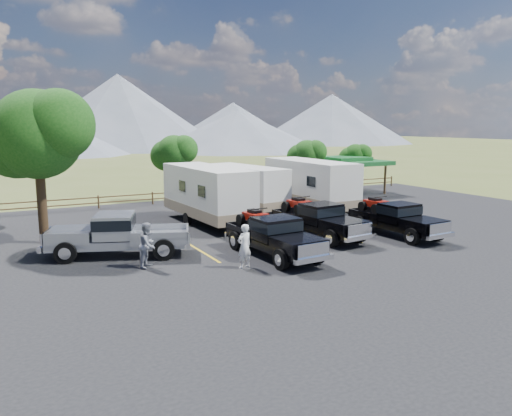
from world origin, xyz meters
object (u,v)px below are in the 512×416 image
trailer_right (310,185)px  pickup_silver (119,234)px  person_b (148,245)px  person_a (244,246)px  rig_right (396,218)px  pavilion (345,162)px  rig_center (318,219)px  trailer_center (245,188)px  rig_left (273,235)px  tree_big_nw (36,134)px  trailer_left (207,194)px

trailer_right → pickup_silver: size_ratio=1.46×
person_b → person_a: bearing=-81.2°
rig_right → person_b: size_ratio=3.14×
pavilion → trailer_right: size_ratio=0.61×
pavilion → rig_center: bearing=-132.1°
rig_right → trailer_center: (-3.86, 10.71, 0.68)m
pavilion → rig_left: (-16.33, -15.76, -1.75)m
tree_big_nw → rig_left: 12.90m
trailer_left → person_b: trailer_left is taller
tree_big_nw → pavilion: bearing=17.3°
rig_center → person_a: 6.98m
rig_left → rig_right: 8.12m
tree_big_nw → person_a: tree_big_nw is taller
pickup_silver → person_a: size_ratio=3.65×
trailer_center → pickup_silver: 13.24m
pavilion → trailer_center: pavilion is taller
pavilion → trailer_right: (-8.04, -6.50, -0.89)m
rig_left → person_b: 5.72m
pavilion → rig_left: 22.77m
trailer_center → pickup_silver: trailer_center is taller
trailer_right → rig_left: bearing=-132.0°
tree_big_nw → rig_left: (9.21, -7.79, -4.56)m
rig_center → trailer_left: (-3.87, 6.18, 0.83)m
rig_center → trailer_center: bearing=83.0°
trailer_right → person_b: 16.27m
pavilion → rig_right: bearing=-118.5°
rig_left → trailer_left: bearing=85.7°
rig_right → pickup_silver: rig_right is taller
trailer_left → trailer_center: 4.97m
trailer_center → rig_right: bearing=-78.7°
rig_right → person_a: bearing=-172.7°
pavilion → person_b: size_ratio=3.18×
trailer_center → person_a: (-6.29, -12.44, -0.70)m
rig_right → tree_big_nw: bearing=155.0°
pavilion → rig_left: bearing=-136.0°
person_b → trailer_left: bearing=0.7°
pavilion → person_a: size_ratio=3.25×
trailer_center → person_a: bearing=-125.4°
tree_big_nw → trailer_left: (9.41, 0.60, -3.72)m
trailer_center → pickup_silver: bearing=-151.6°
pickup_silver → person_b: 2.51m
person_b → rig_left: bearing=-60.4°
trailer_left → person_a: bearing=-106.0°
rig_right → trailer_right: trailer_right is taller
trailer_right → rig_center: bearing=-121.1°
trailer_left → pickup_silver: (-6.53, -5.07, -0.80)m
rig_left → person_a: bearing=-153.7°
tree_big_nw → trailer_right: tree_big_nw is taller
trailer_left → person_a: size_ratio=5.29×
rig_right → person_a: size_ratio=3.21×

